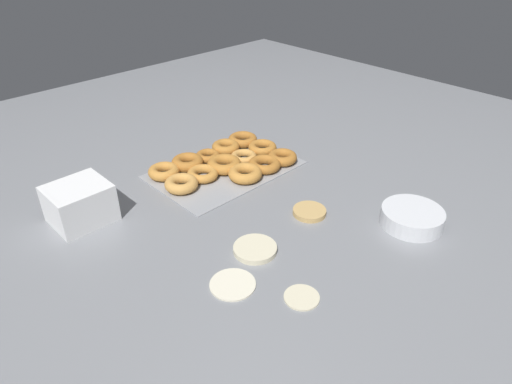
% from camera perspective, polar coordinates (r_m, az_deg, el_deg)
% --- Properties ---
extents(ground_plane, '(3.00, 3.00, 0.00)m').
position_cam_1_polar(ground_plane, '(1.25, 0.73, -4.33)').
color(ground_plane, gray).
extents(pancake_0, '(0.11, 0.11, 0.01)m').
position_cam_1_polar(pancake_0, '(1.16, -0.12, -7.13)').
color(pancake_0, beige).
rests_on(pancake_0, ground_plane).
extents(pancake_1, '(0.11, 0.11, 0.01)m').
position_cam_1_polar(pancake_1, '(1.07, -2.93, -11.37)').
color(pancake_1, silver).
rests_on(pancake_1, ground_plane).
extents(pancake_2, '(0.09, 0.09, 0.01)m').
position_cam_1_polar(pancake_2, '(1.30, 6.70, -2.46)').
color(pancake_2, tan).
rests_on(pancake_2, ground_plane).
extents(pancake_3, '(0.08, 0.08, 0.01)m').
position_cam_1_polar(pancake_3, '(1.04, 5.74, -12.88)').
color(pancake_3, beige).
rests_on(pancake_3, ground_plane).
extents(donut_tray, '(0.47, 0.31, 0.04)m').
position_cam_1_polar(donut_tray, '(1.52, -3.76, 3.66)').
color(donut_tray, '#93969B').
rests_on(donut_tray, ground_plane).
extents(batter_bowl, '(0.17, 0.17, 0.05)m').
position_cam_1_polar(batter_bowl, '(1.31, 18.91, -3.01)').
color(batter_bowl, white).
rests_on(batter_bowl, ground_plane).
extents(container_stack, '(0.16, 0.14, 0.11)m').
position_cam_1_polar(container_stack, '(1.33, -21.17, -1.35)').
color(container_stack, white).
rests_on(container_stack, ground_plane).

